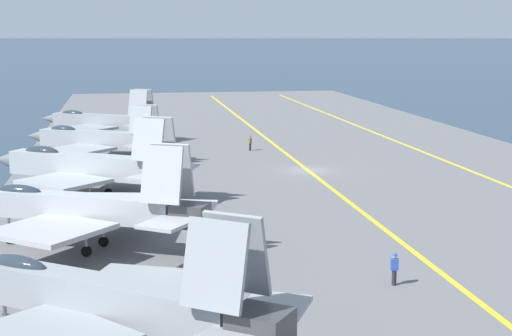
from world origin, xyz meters
The scene contains 11 objects.
ground_plane centered at (0.00, 0.00, 0.00)m, with size 2000.00×2000.00×0.00m, color #23384C.
carrier_deck centered at (0.00, 0.00, 0.20)m, with size 179.91×53.21×0.40m, color slate.
deck_stripe_foul_line centered at (0.00, -14.63, 0.40)m, with size 161.92×0.36×0.01m, color yellow.
deck_stripe_centerline centered at (0.00, 0.00, 0.40)m, with size 161.92×0.36×0.01m, color yellow.
parked_jet_nearest centered at (-39.61, 17.57, 3.03)m, with size 13.20×15.68×6.49m.
parked_jet_second centered at (-23.46, 19.07, 2.99)m, with size 12.96×16.17×6.55m.
parked_jet_third centered at (-8.87, 19.36, 2.92)m, with size 13.10×16.58×6.51m.
parked_jet_fourth centered at (8.08, 19.18, 2.61)m, with size 12.30×15.14×5.75m.
parked_jet_fifth centered at (23.17, 19.10, 2.64)m, with size 12.89×15.33×6.08m.
crew_blue_vest centered at (-32.56, 3.18, 1.33)m, with size 0.31×0.41×1.70m.
crew_brown_vest centered at (12.55, 3.39, 1.30)m, with size 0.44×0.37×1.64m.
Camera 1 is at (-69.16, 16.47, 13.35)m, focal length 55.00 mm.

